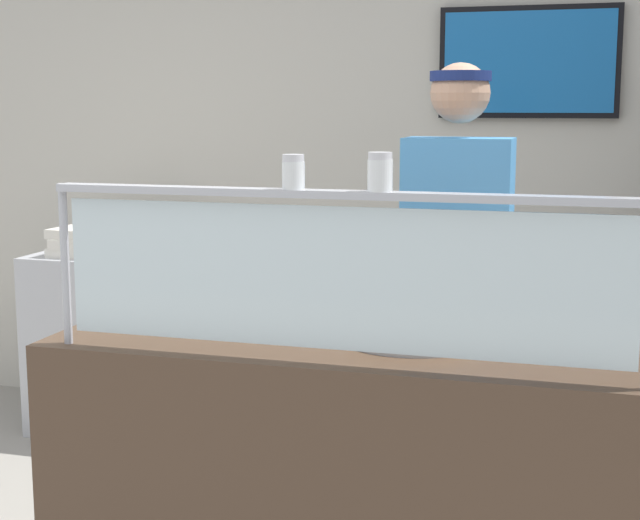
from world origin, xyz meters
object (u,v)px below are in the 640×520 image
(pizza_server, at_px, (403,327))
(pizza_box_stack, at_px, (108,240))
(worker_figure, at_px, (457,276))
(pizza_tray, at_px, (413,334))
(pepper_flake_shaker, at_px, (380,174))
(parmesan_shaker, at_px, (293,174))

(pizza_server, distance_m, pizza_box_stack, 2.38)
(pizza_box_stack, bearing_deg, worker_figure, -23.32)
(pizza_tray, distance_m, pepper_flake_shaker, 0.57)
(pizza_server, bearing_deg, pizza_box_stack, 144.31)
(pepper_flake_shaker, bearing_deg, pizza_box_stack, 134.04)
(pepper_flake_shaker, relative_size, pizza_box_stack, 0.21)
(pizza_tray, height_order, pepper_flake_shaker, pepper_flake_shaker)
(pizza_tray, bearing_deg, worker_figure, 88.64)
(pizza_tray, distance_m, pizza_box_stack, 2.38)
(pizza_tray, height_order, worker_figure, worker_figure)
(parmesan_shaker, relative_size, pepper_flake_shaker, 0.91)
(parmesan_shaker, xyz_separation_m, pepper_flake_shaker, (0.23, 0.00, 0.00))
(pizza_tray, relative_size, pizza_server, 1.47)
(pepper_flake_shaker, distance_m, worker_figure, 1.15)
(pizza_tray, xyz_separation_m, parmesan_shaker, (-0.25, -0.31, 0.47))
(pizza_tray, height_order, parmesan_shaker, parmesan_shaker)
(pizza_server, bearing_deg, parmesan_shaker, -122.66)
(pizza_tray, bearing_deg, parmesan_shaker, -129.08)
(parmesan_shaker, height_order, worker_figure, worker_figure)
(pizza_tray, distance_m, parmesan_shaker, 0.62)
(worker_figure, bearing_deg, pepper_flake_shaker, -92.55)
(pizza_tray, height_order, pizza_server, pizza_server)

